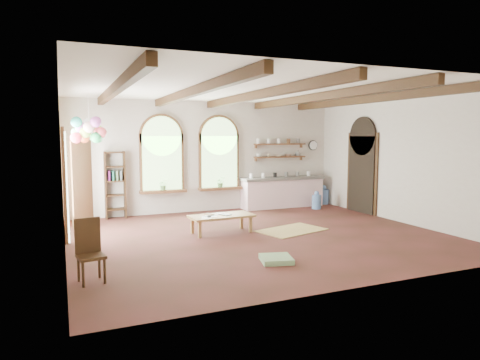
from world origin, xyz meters
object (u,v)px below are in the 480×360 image
coffee_table (222,217)px  balloon_cluster (89,131)px  side_chair (91,264)px  kitchen_counter (282,192)px

coffee_table → balloon_cluster: bearing=147.8°
side_chair → balloon_cluster: 4.53m
kitchen_counter → balloon_cluster: size_ratio=2.31×
kitchen_counter → coffee_table: (-2.98, -2.60, -0.11)m
kitchen_counter → coffee_table: bearing=-138.9°
side_chair → kitchen_counter: bearing=39.6°
kitchen_counter → balloon_cluster: (-5.67, -0.90, 1.86)m
side_chair → balloon_cluster: size_ratio=0.84×
side_chair → balloon_cluster: bearing=86.0°
kitchen_counter → coffee_table: size_ratio=1.80×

